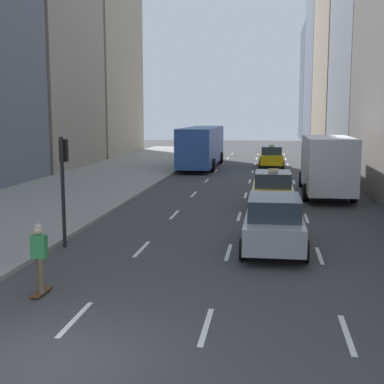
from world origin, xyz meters
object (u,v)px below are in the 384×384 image
box_truck (326,164)px  skateboarder (39,255)px  taxi_lead (272,157)px  city_bus (202,146)px  taxi_second (273,190)px  traffic_light_pole (63,174)px  sedan_black_near (274,222)px

box_truck → skateboarder: bearing=-116.0°
taxi_lead → city_bus: size_ratio=0.38×
taxi_second → city_bus: 19.33m
city_bus → skateboarder: bearing=-90.0°
taxi_second → traffic_light_pole: size_ratio=1.22×
city_bus → box_truck: size_ratio=1.38×
sedan_black_near → taxi_lead: bearing=90.0°
taxi_lead → skateboarder: (-5.59, -32.07, 0.08)m
taxi_second → sedan_black_near: (0.00, -7.57, 0.01)m
city_bus → taxi_lead: bearing=9.2°
taxi_second → skateboarder: taxi_second is taller
city_bus → skateboarder: size_ratio=6.65×
taxi_second → city_bus: size_ratio=0.38×
box_truck → traffic_light_pole: size_ratio=2.33×
sedan_black_near → traffic_light_pole: traffic_light_pole is taller
sedan_black_near → city_bus: bearing=102.2°
taxi_lead → sedan_black_near: bearing=-90.0°
taxi_second → skateboarder: (-5.59, -12.70, 0.08)m
taxi_lead → traffic_light_pole: bearing=-103.8°
city_bus → traffic_light_pole: traffic_light_pole is taller
sedan_black_near → traffic_light_pole: (-6.75, -0.54, 1.51)m
skateboarder → traffic_light_pole: bearing=104.3°
box_truck → traffic_light_pole: traffic_light_pole is taller
taxi_second → city_bus: bearing=106.9°
sedan_black_near → box_truck: box_truck is taller
box_truck → skateboarder: box_truck is taller
taxi_second → city_bus: (-5.61, 18.47, 0.91)m
skateboarder → traffic_light_pole: 4.95m
box_truck → traffic_light_pole: 15.86m
taxi_second → box_truck: (2.80, 4.53, 0.83)m
skateboarder → traffic_light_pole: size_ratio=0.48×
taxi_second → taxi_lead: bearing=90.0°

